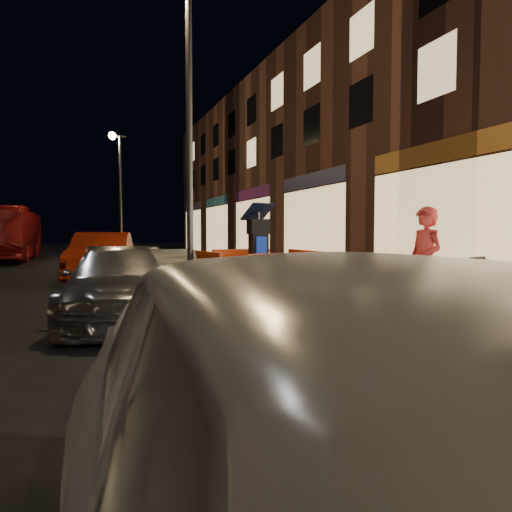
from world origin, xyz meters
name	(u,v)px	position (x,y,z in m)	size (l,w,h in m)	color
ground_plane	(225,348)	(0.00, 0.00, 0.00)	(120.00, 120.00, 0.00)	black
sidewalk	(417,325)	(3.00, 0.00, 0.07)	(6.00, 60.00, 0.15)	gray
kerb	(225,342)	(0.00, 0.00, 0.07)	(0.30, 60.00, 0.15)	slate
parking_kiosk	(258,256)	(1.39, 2.40, 1.02)	(0.55, 0.55, 1.73)	black
barrier_front	(279,282)	(1.39, 1.45, 0.63)	(1.24, 0.51, 0.97)	#FB4612
barrier_back	(241,273)	(1.39, 3.35, 0.63)	(1.24, 0.51, 0.97)	#FB4612
barrier_kerbside	(209,279)	(0.44, 2.40, 0.63)	(1.24, 0.51, 0.97)	#FB4612
barrier_bldgside	(304,275)	(2.34, 2.40, 0.63)	(1.24, 0.51, 0.97)	#FB4612
car_silver	(121,320)	(-1.07, 2.44, 0.00)	(1.71, 4.20, 1.22)	#A5A5A9
car_red	(103,281)	(-1.06, 9.04, 0.00)	(1.55, 4.44, 1.46)	#9A2510
bus_doubledecker	(9,260)	(-5.12, 21.43, 0.00)	(2.32, 9.90, 2.76)	maroon
man	(425,264)	(3.03, -0.10, 0.99)	(0.62, 0.40, 1.69)	#B22D2B
stroller	(485,296)	(3.23, -1.00, 0.63)	(0.50, 0.76, 0.95)	black
street_lamp_mid	(189,141)	(0.25, 3.00, 3.15)	(0.12, 0.12, 6.00)	#3F3F44
street_lamp_far	(121,198)	(0.25, 18.00, 3.15)	(0.12, 0.12, 6.00)	#3F3F44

